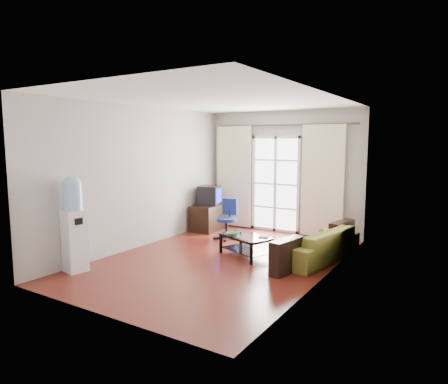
% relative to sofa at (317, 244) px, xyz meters
% --- Properties ---
extents(floor, '(5.20, 5.20, 0.00)m').
position_rel_sofa_xyz_m(floor, '(-1.40, -0.89, -0.27)').
color(floor, maroon).
rests_on(floor, ground).
extents(ceiling, '(5.20, 5.20, 0.00)m').
position_rel_sofa_xyz_m(ceiling, '(-1.40, -0.89, 2.43)').
color(ceiling, white).
rests_on(ceiling, wall_back).
extents(wall_back, '(3.60, 0.02, 2.70)m').
position_rel_sofa_xyz_m(wall_back, '(-1.40, 1.71, 1.08)').
color(wall_back, '#AFACA7').
rests_on(wall_back, floor).
extents(wall_front, '(3.60, 0.02, 2.70)m').
position_rel_sofa_xyz_m(wall_front, '(-1.40, -3.49, 1.08)').
color(wall_front, '#AFACA7').
rests_on(wall_front, floor).
extents(wall_left, '(0.02, 5.20, 2.70)m').
position_rel_sofa_xyz_m(wall_left, '(-3.20, -0.89, 1.08)').
color(wall_left, '#AFACA7').
rests_on(wall_left, floor).
extents(wall_right, '(0.02, 5.20, 2.70)m').
position_rel_sofa_xyz_m(wall_right, '(0.40, -0.89, 1.08)').
color(wall_right, '#AFACA7').
rests_on(wall_right, floor).
extents(french_door, '(1.16, 0.06, 2.15)m').
position_rel_sofa_xyz_m(french_door, '(-1.55, 1.65, 0.81)').
color(french_door, white).
rests_on(french_door, wall_back).
extents(curtain_rod, '(3.30, 0.04, 0.04)m').
position_rel_sofa_xyz_m(curtain_rod, '(-1.40, 1.61, 2.11)').
color(curtain_rod, '#4C3F2D').
rests_on(curtain_rod, wall_back).
extents(curtain_left, '(0.90, 0.07, 2.35)m').
position_rel_sofa_xyz_m(curtain_left, '(-2.60, 1.59, 0.93)').
color(curtain_left, beige).
rests_on(curtain_left, curtain_rod).
extents(curtain_right, '(0.90, 0.07, 2.35)m').
position_rel_sofa_xyz_m(curtain_right, '(-0.45, 1.59, 0.93)').
color(curtain_right, beige).
rests_on(curtain_right, curtain_rod).
extents(radiator, '(0.64, 0.12, 0.64)m').
position_rel_sofa_xyz_m(radiator, '(-0.60, 1.61, 0.06)').
color(radiator, gray).
rests_on(radiator, floor).
extents(sofa, '(2.10, 1.38, 0.54)m').
position_rel_sofa_xyz_m(sofa, '(0.00, 0.00, 0.00)').
color(sofa, brown).
rests_on(sofa, floor).
extents(coffee_table, '(1.05, 0.83, 0.38)m').
position_rel_sofa_xyz_m(coffee_table, '(-1.13, -0.49, -0.03)').
color(coffee_table, silver).
rests_on(coffee_table, floor).
extents(bowl, '(0.36, 0.36, 0.05)m').
position_rel_sofa_xyz_m(bowl, '(-1.34, -0.59, 0.13)').
color(bowl, green).
rests_on(bowl, coffee_table).
extents(book, '(0.27, 0.30, 0.02)m').
position_rel_sofa_xyz_m(book, '(-0.90, -0.42, 0.12)').
color(book, maroon).
rests_on(book, coffee_table).
extents(remote, '(0.17, 0.13, 0.02)m').
position_rel_sofa_xyz_m(remote, '(-1.38, -0.39, 0.12)').
color(remote, black).
rests_on(remote, coffee_table).
extents(tv_stand, '(0.60, 0.84, 0.59)m').
position_rel_sofa_xyz_m(tv_stand, '(-2.90, 0.90, 0.02)').
color(tv_stand, black).
rests_on(tv_stand, floor).
extents(crt_tv, '(0.56, 0.57, 0.44)m').
position_rel_sofa_xyz_m(crt_tv, '(-2.90, 0.96, 0.54)').
color(crt_tv, black).
rests_on(crt_tv, tv_stand).
extents(task_chair, '(0.64, 0.64, 0.83)m').
position_rel_sofa_xyz_m(task_chair, '(-2.10, 0.45, -0.02)').
color(task_chair, black).
rests_on(task_chair, floor).
extents(water_cooler, '(0.36, 0.36, 1.51)m').
position_rel_sofa_xyz_m(water_cooler, '(-3.00, -2.61, 0.52)').
color(water_cooler, white).
rests_on(water_cooler, floor).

